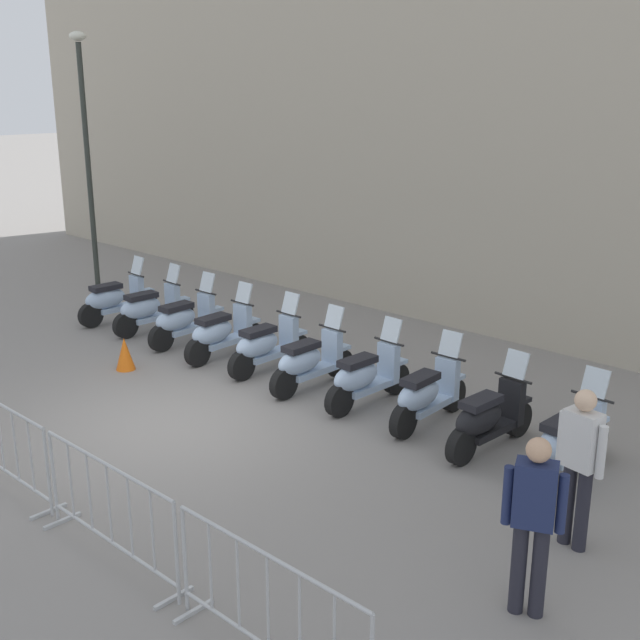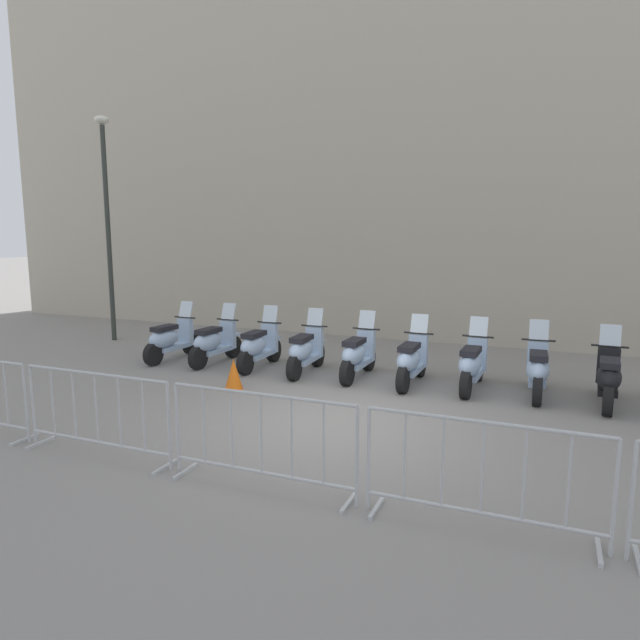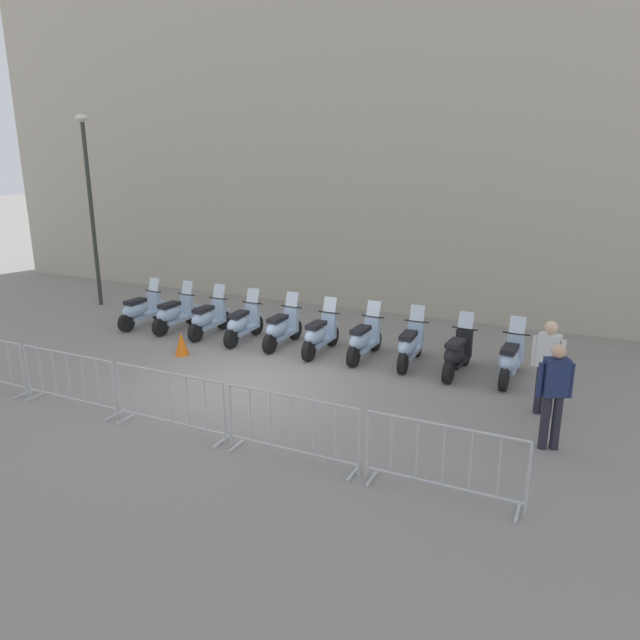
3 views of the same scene
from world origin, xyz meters
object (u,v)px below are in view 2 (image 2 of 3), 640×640
at_px(street_lamp, 107,207).
at_px(motorcycle_4, 357,355).
at_px(motorcycle_3, 305,351).
at_px(motorcycle_8, 608,378).
at_px(motorcycle_0, 170,340).
at_px(traffic_cone, 234,374).
at_px(barrier_segment_3, 482,477).
at_px(motorcycle_5, 411,361).
at_px(motorcycle_6, 472,365).
at_px(motorcycle_2, 258,347).
at_px(motorcycle_7, 537,370).
at_px(barrier_segment_1, 97,415).
at_px(motorcycle_1, 214,343).
at_px(barrier_segment_2, 261,442).

bearing_deg(street_lamp, motorcycle_4, -6.12).
bearing_deg(motorcycle_3, motorcycle_8, 3.84).
height_order(motorcycle_0, motorcycle_8, same).
xyz_separation_m(motorcycle_4, traffic_cone, (-1.67, -1.65, -0.18)).
bearing_deg(barrier_segment_3, motorcycle_3, 133.52).
relative_size(motorcycle_5, motorcycle_6, 1.00).
relative_size(motorcycle_4, barrier_segment_3, 0.79).
xyz_separation_m(motorcycle_0, motorcycle_2, (2.12, 0.23, 0.00)).
distance_m(motorcycle_7, traffic_cone, 5.22).
relative_size(motorcycle_2, motorcycle_7, 1.00).
bearing_deg(barrier_segment_1, street_lamp, 135.61).
height_order(motorcycle_0, motorcycle_1, same).
relative_size(motorcycle_4, motorcycle_7, 1.00).
height_order(motorcycle_5, barrier_segment_2, motorcycle_5).
relative_size(motorcycle_0, motorcycle_5, 1.00).
xyz_separation_m(motorcycle_2, motorcycle_8, (6.35, 0.39, 0.00)).
bearing_deg(motorcycle_6, motorcycle_1, -175.81).
bearing_deg(barrier_segment_2, street_lamp, 145.70).
distance_m(motorcycle_1, motorcycle_3, 2.13).
bearing_deg(barrier_segment_3, motorcycle_7, 89.61).
relative_size(motorcycle_5, traffic_cone, 3.14).
bearing_deg(barrier_segment_2, motorcycle_5, 87.62).
distance_m(motorcycle_0, barrier_segment_2, 6.68).
relative_size(motorcycle_2, motorcycle_4, 1.00).
bearing_deg(motorcycle_6, traffic_cone, -154.67).
relative_size(motorcycle_1, barrier_segment_1, 0.79).
xyz_separation_m(motorcycle_3, street_lamp, (-6.13, 0.91, 2.94)).
bearing_deg(motorcycle_3, barrier_segment_3, -46.48).
height_order(motorcycle_4, motorcycle_6, same).
bearing_deg(motorcycle_0, barrier_segment_2, -40.25).
relative_size(motorcycle_1, traffic_cone, 3.13).
distance_m(motorcycle_7, barrier_segment_3, 4.82).
bearing_deg(motorcycle_2, motorcycle_1, -176.21).
distance_m(motorcycle_4, motorcycle_5, 1.06).
xyz_separation_m(motorcycle_0, motorcycle_4, (4.23, 0.40, 0.00)).
xyz_separation_m(barrier_segment_1, traffic_cone, (-0.27, 3.23, -0.25)).
bearing_deg(traffic_cone, barrier_segment_1, -85.26).
relative_size(motorcycle_0, motorcycle_2, 1.00).
xyz_separation_m(motorcycle_1, traffic_cone, (1.50, -1.41, -0.18)).
distance_m(motorcycle_4, barrier_segment_3, 5.54).
height_order(motorcycle_6, barrier_segment_1, motorcycle_6).
height_order(motorcycle_0, motorcycle_6, same).
bearing_deg(motorcycle_0, motorcycle_8, 4.17).
xyz_separation_m(motorcycle_1, motorcycle_7, (6.36, 0.51, 0.00)).
distance_m(motorcycle_3, barrier_segment_2, 4.97).
height_order(motorcycle_1, motorcycle_6, same).
bearing_deg(barrier_segment_3, barrier_segment_1, -175.93).
distance_m(motorcycle_3, barrier_segment_3, 6.09).
xyz_separation_m(motorcycle_5, barrier_segment_1, (-2.47, -4.87, 0.07)).
relative_size(motorcycle_4, barrier_segment_2, 0.79).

